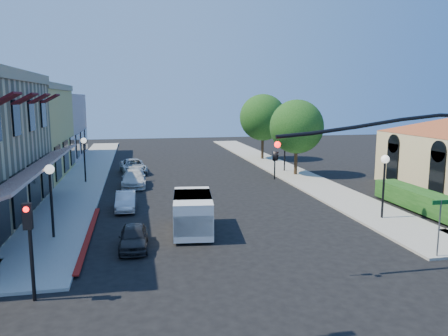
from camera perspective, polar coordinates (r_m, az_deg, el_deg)
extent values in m
plane|color=black|center=(15.22, 7.52, -16.57)|extent=(120.00, 120.00, 0.00)
cube|color=gray|center=(40.68, -17.24, -0.52)|extent=(3.50, 50.00, 0.12)
cube|color=gray|center=(42.61, 6.86, 0.25)|extent=(3.50, 50.00, 0.12)
cube|color=maroon|center=(22.07, -17.19, -8.65)|extent=(0.25, 10.00, 0.06)
cube|color=tan|center=(24.73, -26.22, 11.03)|extent=(0.50, 18.20, 0.60)
cube|color=#561416|center=(24.71, -23.09, 0.17)|extent=(1.75, 17.00, 0.67)
cube|color=#4F0F14|center=(21.04, -26.58, 8.09)|extent=(1.02, 1.50, 0.60)
cube|color=#4F0F14|center=(24.34, -24.52, 8.24)|extent=(1.02, 1.50, 0.60)
cube|color=#4F0F14|center=(27.67, -22.95, 8.35)|extent=(1.02, 1.50, 0.60)
cube|color=#4F0F14|center=(31.01, -21.73, 8.43)|extent=(1.02, 1.50, 0.60)
cube|color=black|center=(24.48, -25.16, -3.50)|extent=(0.12, 2.60, 2.60)
cube|color=black|center=(27.73, -23.53, -1.99)|extent=(0.12, 2.60, 2.60)
cube|color=black|center=(31.01, -22.26, -0.81)|extent=(0.12, 2.60, 2.60)
cube|color=#CAB85A|center=(40.54, -27.18, 4.18)|extent=(10.00, 12.00, 7.60)
cube|color=#D0A89D|center=(52.19, -23.66, 4.97)|extent=(10.00, 12.00, 7.00)
cube|color=black|center=(31.35, 26.07, -0.59)|extent=(0.12, 1.40, 2.80)
cube|color=black|center=(35.38, 21.17, 0.74)|extent=(0.12, 1.40, 2.80)
cube|color=#154213|center=(28.10, 24.44, -5.25)|extent=(1.40, 8.00, 1.10)
cylinder|color=#2F2213|center=(37.82, 9.34, 0.59)|extent=(0.28, 0.28, 2.10)
sphere|color=#154213|center=(37.49, 9.47, 5.36)|extent=(4.56, 4.56, 4.56)
cylinder|color=#2F2213|center=(47.21, 5.04, 2.46)|extent=(0.28, 0.28, 2.27)
sphere|color=#154213|center=(46.94, 5.10, 6.60)|extent=(4.94, 4.94, 4.94)
cylinder|color=black|center=(16.88, 19.56, 5.27)|extent=(7.80, 0.14, 0.14)
imported|color=black|center=(15.33, 6.77, 2.01)|extent=(0.20, 0.16, 1.00)
sphere|color=#FF0C0C|center=(15.12, 7.01, 3.06)|extent=(0.22, 0.22, 0.22)
cylinder|color=black|center=(15.68, -23.83, -10.58)|extent=(0.12, 0.12, 3.00)
cube|color=black|center=(15.15, -24.29, -5.77)|extent=(0.28, 0.22, 0.85)
sphere|color=#FF0C0C|center=(14.97, -24.45, -4.95)|extent=(0.18, 0.18, 0.18)
cylinder|color=#595B5E|center=(20.09, 26.26, -7.23)|extent=(0.06, 0.06, 2.50)
cube|color=#0C591E|center=(19.82, 26.50, -4.03)|extent=(0.80, 0.04, 0.18)
cylinder|color=black|center=(21.88, -21.57, -4.69)|extent=(0.12, 0.12, 3.20)
sphere|color=white|center=(21.55, -21.84, -0.16)|extent=(0.44, 0.44, 0.44)
cylinder|color=black|center=(35.51, -17.73, 0.62)|extent=(0.12, 0.12, 3.20)
sphere|color=white|center=(35.31, -17.87, 3.43)|extent=(0.44, 0.44, 0.44)
cylinder|color=black|center=(25.19, 20.09, -2.85)|extent=(0.12, 0.12, 3.20)
sphere|color=white|center=(24.90, 20.31, 1.10)|extent=(0.44, 0.44, 0.44)
cylinder|color=black|center=(39.50, 7.93, 1.79)|extent=(0.12, 0.12, 3.20)
sphere|color=white|center=(39.32, 7.98, 4.32)|extent=(0.44, 0.44, 0.44)
cube|color=silver|center=(21.69, -4.10, -5.80)|extent=(2.27, 4.39, 1.72)
cube|color=silver|center=(19.96, -4.00, -7.40)|extent=(1.83, 0.77, 0.96)
cube|color=black|center=(20.15, -4.03, -5.83)|extent=(1.63, 0.28, 0.86)
cube|color=black|center=(21.86, -4.13, -4.51)|extent=(2.10, 2.68, 0.86)
cylinder|color=black|center=(20.50, -6.30, -8.72)|extent=(0.31, 0.65, 0.63)
cylinder|color=black|center=(23.26, -6.17, -6.56)|extent=(0.31, 0.65, 0.63)
cylinder|color=black|center=(20.53, -1.70, -8.65)|extent=(0.31, 0.65, 0.63)
cylinder|color=black|center=(23.28, -2.14, -6.49)|extent=(0.31, 0.65, 0.63)
imported|color=black|center=(19.89, -11.72, -8.81)|extent=(1.33, 3.11, 1.05)
imported|color=silver|center=(26.64, -12.72, -4.23)|extent=(1.18, 3.24, 1.06)
imported|color=silver|center=(33.47, -11.70, -1.32)|extent=(1.81, 4.32, 1.24)
imported|color=#B4B8BA|center=(39.39, -11.78, 0.23)|extent=(2.58, 4.69, 1.24)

